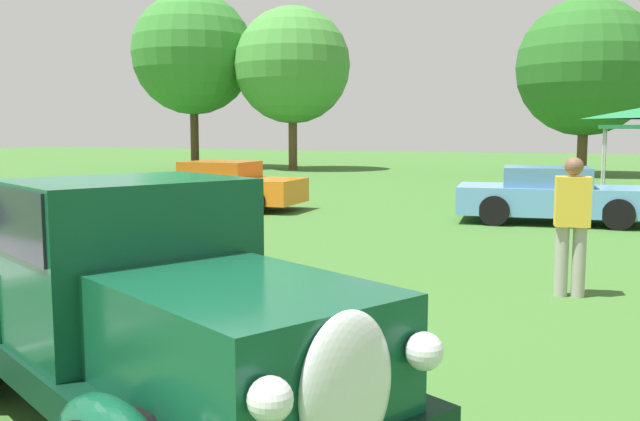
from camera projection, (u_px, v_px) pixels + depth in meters
name	position (u px, v px, depth m)	size (l,w,h in m)	color
ground_plane	(90.00, 397.00, 5.22)	(120.00, 120.00, 0.00)	#386628
feature_pickup_truck	(125.00, 304.00, 4.56)	(4.66, 3.24, 1.70)	black
show_car_orange	(224.00, 186.00, 17.63)	(4.01, 1.93, 1.22)	orange
show_car_skyblue	(552.00, 196.00, 14.96)	(4.24, 2.22, 1.22)	#669EDB
spectator_near_truck	(572.00, 222.00, 8.30)	(0.44, 0.31, 1.69)	#9E998E
treeline_far_left	(193.00, 54.00, 36.53)	(6.42, 6.42, 9.26)	#47331E
treeline_mid_left	(293.00, 66.00, 34.92)	(5.86, 5.86, 8.21)	brown
treeline_center	(586.00, 67.00, 30.33)	(6.01, 6.01, 7.77)	brown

